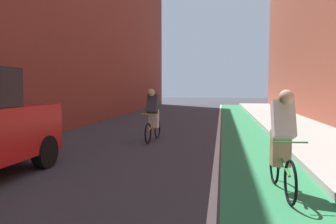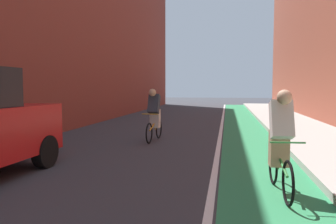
{
  "view_description": "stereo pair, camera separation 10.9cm",
  "coord_description": "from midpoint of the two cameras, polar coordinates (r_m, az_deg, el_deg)",
  "views": [
    {
      "loc": [
        1.93,
        4.91,
        1.63
      ],
      "look_at": [
        0.74,
        12.21,
        1.08
      ],
      "focal_mm": 35.76,
      "sensor_mm": 36.0,
      "label": 1
    },
    {
      "loc": [
        2.03,
        4.93,
        1.63
      ],
      "look_at": [
        0.74,
        12.21,
        1.08
      ],
      "focal_mm": 35.76,
      "sensor_mm": 36.0,
      "label": 2
    }
  ],
  "objects": [
    {
      "name": "bike_lane_paint",
      "position": [
        12.46,
        12.54,
        -3.37
      ],
      "size": [
        1.6,
        38.51,
        0.0
      ],
      "primitive_type": "cube",
      "color": "#2D8451",
      "rests_on": "ground"
    },
    {
      "name": "cyclist_trailing",
      "position": [
        10.13,
        -2.89,
        -0.44
      ],
      "size": [
        0.48,
        1.66,
        1.58
      ],
      "color": "black",
      "rests_on": "ground"
    },
    {
      "name": "sidewalk_right",
      "position": [
        12.74,
        21.88,
        -3.09
      ],
      "size": [
        2.54,
        38.51,
        0.14
      ],
      "primitive_type": "cube",
      "color": "#A8A59E",
      "rests_on": "ground"
    },
    {
      "name": "ground_plane",
      "position": [
        10.65,
        -1.62,
        -4.56
      ],
      "size": [
        84.72,
        84.72,
        0.0
      ],
      "primitive_type": "plane",
      "color": "#38383D"
    },
    {
      "name": "lane_divider_stripe",
      "position": [
        12.44,
        8.39,
        -3.32
      ],
      "size": [
        0.12,
        38.51,
        0.0
      ],
      "primitive_type": "cube",
      "color": "white",
      "rests_on": "ground"
    },
    {
      "name": "cyclist_mid",
      "position": [
        5.4,
        18.32,
        -4.34
      ],
      "size": [
        0.48,
        1.68,
        1.6
      ],
      "color": "black",
      "rests_on": "ground"
    }
  ]
}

